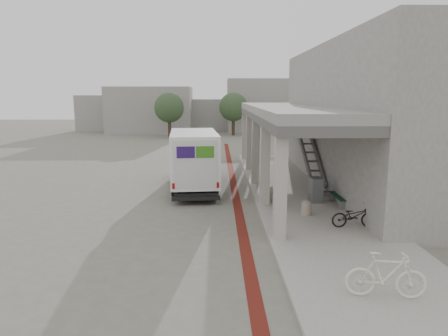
{
  "coord_description": "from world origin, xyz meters",
  "views": [
    {
      "loc": [
        0.16,
        -15.45,
        4.57
      ],
      "look_at": [
        0.44,
        0.69,
        1.6
      ],
      "focal_mm": 32.0,
      "sensor_mm": 36.0,
      "label": 1
    }
  ],
  "objects_px": {
    "fedex_truck": "(193,158)",
    "bench": "(339,198)",
    "bicycle_cream": "(386,275)",
    "bicycle_black": "(354,216)",
    "utility_cabinet": "(316,190)"
  },
  "relations": [
    {
      "from": "fedex_truck",
      "to": "utility_cabinet",
      "type": "height_order",
      "value": "fedex_truck"
    },
    {
      "from": "fedex_truck",
      "to": "utility_cabinet",
      "type": "relative_size",
      "value": 6.6
    },
    {
      "from": "bench",
      "to": "bicycle_black",
      "type": "relative_size",
      "value": 1.06
    },
    {
      "from": "bench",
      "to": "bicycle_cream",
      "type": "distance_m",
      "value": 7.75
    },
    {
      "from": "fedex_truck",
      "to": "bicycle_cream",
      "type": "xyz_separation_m",
      "value": [
        4.89,
        -11.22,
        -0.87
      ]
    },
    {
      "from": "bench",
      "to": "bicycle_cream",
      "type": "height_order",
      "value": "bicycle_cream"
    },
    {
      "from": "fedex_truck",
      "to": "bench",
      "type": "distance_m",
      "value": 7.21
    },
    {
      "from": "fedex_truck",
      "to": "bench",
      "type": "bearing_deg",
      "value": -35.07
    },
    {
      "from": "fedex_truck",
      "to": "bench",
      "type": "height_order",
      "value": "fedex_truck"
    },
    {
      "from": "bicycle_black",
      "to": "bicycle_cream",
      "type": "distance_m",
      "value": 4.89
    },
    {
      "from": "fedex_truck",
      "to": "bicycle_black",
      "type": "relative_size",
      "value": 4.47
    },
    {
      "from": "fedex_truck",
      "to": "bicycle_black",
      "type": "height_order",
      "value": "fedex_truck"
    },
    {
      "from": "bench",
      "to": "utility_cabinet",
      "type": "bearing_deg",
      "value": 150.27
    },
    {
      "from": "fedex_truck",
      "to": "utility_cabinet",
      "type": "xyz_separation_m",
      "value": [
        5.31,
        -3.1,
        -0.89
      ]
    },
    {
      "from": "bench",
      "to": "utility_cabinet",
      "type": "distance_m",
      "value": 1.0
    }
  ]
}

